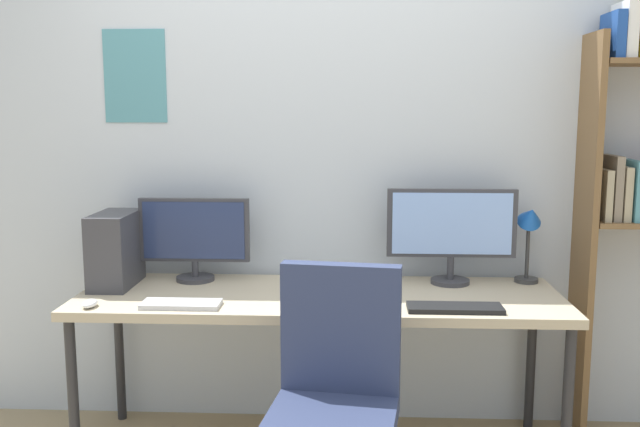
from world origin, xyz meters
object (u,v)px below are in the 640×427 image
(keyboard_right, at_px, (455,308))
(mouse_left_side, at_px, (312,300))
(desk_lamp, at_px, (530,229))
(keyboard_left, at_px, (181,304))
(monitor_right, at_px, (451,229))
(monitor_left, at_px, (194,236))
(desk, at_px, (319,305))
(pc_tower, at_px, (115,249))
(mouse_right_side, at_px, (90,304))

(keyboard_right, xyz_separation_m, mouse_left_side, (-0.58, 0.08, 0.01))
(desk_lamp, xyz_separation_m, keyboard_left, (-1.52, -0.46, -0.25))
(monitor_right, bearing_deg, monitor_left, -180.00)
(desk, xyz_separation_m, pc_tower, (-0.94, 0.10, 0.22))
(desk_lamp, xyz_separation_m, mouse_right_side, (-1.89, -0.49, -0.24))
(mouse_right_side, bearing_deg, mouse_left_side, 6.52)
(monitor_left, relative_size, keyboard_left, 1.61)
(keyboard_right, bearing_deg, mouse_right_side, -178.90)
(monitor_left, xyz_separation_m, mouse_right_side, (-0.33, -0.47, -0.20))
(monitor_left, bearing_deg, monitor_right, 0.00)
(keyboard_left, height_order, mouse_right_side, mouse_right_side)
(desk_lamp, bearing_deg, monitor_left, -179.38)
(pc_tower, xyz_separation_m, keyboard_right, (1.50, -0.33, -0.16))
(mouse_left_side, xyz_separation_m, mouse_right_side, (-0.91, -0.10, 0.00))
(monitor_left, distance_m, pc_tower, 0.36)
(keyboard_left, bearing_deg, mouse_right_side, -175.59)
(mouse_left_side, bearing_deg, keyboard_left, -172.03)
(monitor_right, relative_size, desk_lamp, 1.52)
(pc_tower, bearing_deg, desk_lamp, 3.88)
(desk, relative_size, pc_tower, 6.24)
(desk, bearing_deg, desk_lamp, 13.41)
(pc_tower, height_order, mouse_left_side, pc_tower)
(desk_lamp, bearing_deg, mouse_left_side, -158.70)
(mouse_right_side, bearing_deg, pc_tower, 91.48)
(keyboard_right, height_order, mouse_left_side, mouse_left_side)
(desk_lamp, relative_size, keyboard_left, 1.21)
(desk_lamp, relative_size, mouse_right_side, 4.08)
(monitor_left, xyz_separation_m, monitor_right, (1.20, 0.00, 0.04))
(mouse_left_side, bearing_deg, keyboard_right, -7.32)
(desk_lamp, bearing_deg, keyboard_left, -163.21)
(desk, bearing_deg, monitor_left, 160.52)
(keyboard_left, bearing_deg, monitor_right, 20.87)
(keyboard_right, xyz_separation_m, mouse_right_side, (-1.49, -0.03, 0.01))
(monitor_left, distance_m, mouse_right_side, 0.61)
(monitor_left, distance_m, monitor_right, 1.20)
(mouse_left_side, bearing_deg, desk, 81.10)
(monitor_right, xyz_separation_m, mouse_left_side, (-0.62, -0.37, -0.24))
(keyboard_right, bearing_deg, keyboard_left, 180.00)
(monitor_left, bearing_deg, keyboard_right, -20.87)
(monitor_right, bearing_deg, keyboard_right, -95.17)
(pc_tower, xyz_separation_m, mouse_right_side, (0.01, -0.36, -0.15))
(pc_tower, bearing_deg, monitor_right, 4.17)
(desk, height_order, keyboard_left, keyboard_left)
(monitor_right, height_order, mouse_left_side, monitor_right)
(mouse_right_side, bearing_deg, keyboard_left, 4.41)
(keyboard_left, bearing_deg, monitor_left, 95.17)
(pc_tower, height_order, desk_lamp, desk_lamp)
(monitor_right, relative_size, mouse_right_side, 6.19)
(monitor_left, xyz_separation_m, mouse_left_side, (0.58, -0.37, -0.20))
(monitor_right, distance_m, pc_tower, 1.55)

